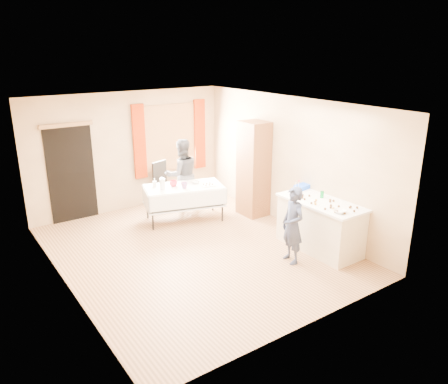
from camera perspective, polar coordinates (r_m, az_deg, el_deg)
floor at (r=7.97m, az=-3.80°, el=-7.65°), size 4.50×5.50×0.02m
ceiling at (r=7.22m, az=-4.24°, el=11.38°), size 4.50×5.50×0.02m
wall_back at (r=9.89m, az=-12.30°, el=5.22°), size 4.50×0.02×2.60m
wall_front at (r=5.45m, az=11.18°, el=-5.65°), size 4.50×0.02×2.60m
wall_left at (r=6.69m, az=-20.85°, el=-1.94°), size 0.02×5.50×2.60m
wall_right at (r=8.82m, az=8.71°, el=3.84°), size 0.02×5.50×2.60m
window_frame at (r=10.22m, az=-7.10°, el=7.08°), size 1.32×0.06×1.52m
window_pane at (r=10.21m, az=-7.06°, el=7.06°), size 1.20×0.02×1.40m
curtain_left at (r=9.85m, az=-10.99°, el=6.44°), size 0.28×0.06×1.65m
curtain_right at (r=10.56m, az=-3.21°, el=7.55°), size 0.28×0.06×1.65m
doorway at (r=9.53m, az=-19.31°, el=2.24°), size 0.95×0.04×2.00m
door_lintel at (r=9.29m, az=-19.92°, el=8.24°), size 1.05×0.06×0.08m
cabinet at (r=9.33m, az=3.87°, el=3.01°), size 0.50×0.60×2.03m
counter at (r=8.03m, az=12.42°, el=-4.26°), size 0.76×1.59×0.91m
party_table at (r=9.17m, az=-5.22°, el=-1.03°), size 1.79×1.25×0.75m
chair at (r=10.11m, az=-7.62°, el=-0.08°), size 0.54×0.54×1.02m
girl at (r=7.38m, az=8.97°, el=-4.33°), size 0.58×0.47×1.33m
woman at (r=9.70m, az=-5.50°, el=2.25°), size 1.01×0.91×1.60m
soda_can at (r=8.03m, az=12.68°, el=-0.32°), size 0.08×0.08×0.12m
mixing_bowl at (r=7.39m, az=14.87°, el=-2.45°), size 0.26×0.26×0.05m
foam_block at (r=8.16m, az=9.44°, el=0.04°), size 0.15×0.11×0.08m
blue_basket at (r=8.48m, az=10.22°, el=0.69°), size 0.33×0.25×0.08m
pitcher at (r=8.88m, az=-8.04°, el=1.02°), size 0.11×0.11×0.22m
cup_red at (r=9.06m, az=-6.64°, el=1.12°), size 0.17×0.17×0.12m
cup_rainbow at (r=8.90m, az=-5.21°, el=0.85°), size 0.26×0.26×0.12m
small_bowl at (r=9.22m, az=-3.73°, el=1.27°), size 0.28×0.28×0.05m
pastry_tray at (r=9.06m, az=-2.11°, el=0.88°), size 0.32×0.26×0.02m
bottle at (r=9.09m, az=-9.06°, el=1.22°), size 0.14×0.14×0.17m
cake_balls at (r=7.73m, az=12.97°, el=-1.40°), size 0.53×1.17×0.04m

